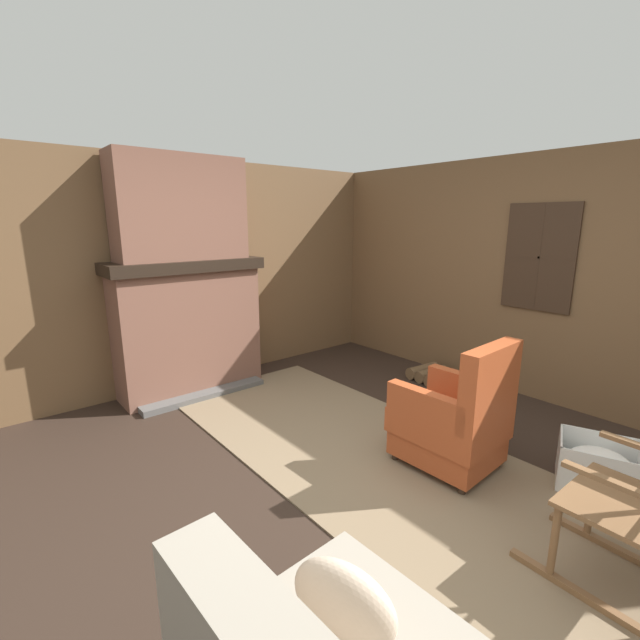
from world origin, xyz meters
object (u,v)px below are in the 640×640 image
object	(u,v)px
rocking_chair	(637,514)
oil_lamp_vase	(121,250)
storage_case	(208,252)
laundry_basket	(599,466)
armchair	(454,422)
firewood_stack	(432,374)

from	to	relation	value
rocking_chair	oil_lamp_vase	distance (m)	4.07
storage_case	laundry_basket	bearing A→B (deg)	17.31
armchair	rocking_chair	distance (m)	1.18
armchair	firewood_stack	bearing A→B (deg)	-51.59
rocking_chair	oil_lamp_vase	size ratio (longest dim) A/B	3.66
armchair	firewood_stack	size ratio (longest dim) A/B	2.10
firewood_stack	storage_case	world-z (taller)	storage_case
firewood_stack	storage_case	distance (m)	2.76
storage_case	armchair	bearing A→B (deg)	11.65
rocking_chair	oil_lamp_vase	xyz separation A→B (m)	(-3.77, -1.11, 1.06)
firewood_stack	storage_case	xyz separation A→B (m)	(-1.49, -1.88, 1.36)
firewood_stack	rocking_chair	bearing A→B (deg)	-35.37
firewood_stack	laundry_basket	distance (m)	2.07
armchair	oil_lamp_vase	size ratio (longest dim) A/B	3.02
armchair	firewood_stack	xyz separation A→B (m)	(-1.13, 1.34, -0.28)
firewood_stack	oil_lamp_vase	xyz separation A→B (m)	(-1.49, -2.72, 1.40)
rocking_chair	storage_case	xyz separation A→B (m)	(-3.77, -0.26, 1.01)
firewood_stack	oil_lamp_vase	world-z (taller)	oil_lamp_vase
laundry_basket	storage_case	distance (m)	3.77
rocking_chair	storage_case	distance (m)	3.91
firewood_stack	laundry_basket	world-z (taller)	laundry_basket
armchair	oil_lamp_vase	bearing A→B (deg)	25.87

